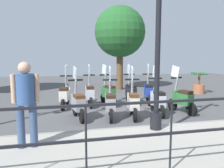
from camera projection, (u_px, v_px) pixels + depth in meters
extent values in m
plane|color=#4C4C4F|center=(128.00, 110.00, 7.45)|extent=(28.00, 28.00, 0.00)
cube|color=#A39E93|center=(174.00, 145.00, 4.34)|extent=(2.20, 20.00, 0.15)
cube|color=gray|center=(153.00, 128.00, 5.36)|extent=(0.10, 20.00, 0.15)
cube|color=black|center=(210.00, 99.00, 3.24)|extent=(0.04, 16.00, 0.04)
cube|color=black|center=(208.00, 130.00, 3.30)|extent=(0.04, 16.00, 0.04)
cylinder|color=black|center=(171.00, 137.00, 3.17)|extent=(0.03, 0.03, 1.05)
cylinder|color=black|center=(86.00, 144.00, 2.90)|extent=(0.03, 0.03, 1.05)
cylinder|color=black|center=(156.00, 121.00, 5.08)|extent=(0.26, 0.26, 0.40)
cylinder|color=black|center=(158.00, 42.00, 4.85)|extent=(0.12, 0.12, 3.99)
cylinder|color=#384C70|center=(21.00, 126.00, 4.00)|extent=(0.14, 0.14, 0.82)
cylinder|color=#384C70|center=(34.00, 125.00, 4.06)|extent=(0.14, 0.14, 0.82)
cylinder|color=#335184|center=(25.00, 89.00, 3.94)|extent=(0.33, 0.33, 0.55)
sphere|color=tan|center=(24.00, 68.00, 3.89)|extent=(0.22, 0.22, 0.22)
cylinder|color=tan|center=(13.00, 89.00, 3.89)|extent=(0.09, 0.09, 0.52)
cylinder|color=tan|center=(37.00, 88.00, 3.99)|extent=(0.09, 0.09, 0.52)
cylinder|color=brown|center=(120.00, 70.00, 12.13)|extent=(0.36, 0.36, 2.13)
sphere|color=#235B28|center=(120.00, 32.00, 11.87)|extent=(2.77, 2.77, 2.77)
cylinder|color=#9E5B3D|center=(199.00, 89.00, 10.85)|extent=(0.56, 0.56, 0.45)
cylinder|color=brown|center=(199.00, 79.00, 10.79)|extent=(0.10, 0.10, 0.50)
ellipsoid|color=#235B28|center=(196.00, 73.00, 11.00)|extent=(0.56, 0.16, 0.10)
ellipsoid|color=#235B28|center=(203.00, 74.00, 10.51)|extent=(0.56, 0.16, 0.10)
ellipsoid|color=#235B28|center=(195.00, 73.00, 10.70)|extent=(0.56, 0.16, 0.10)
ellipsoid|color=#235B28|center=(204.00, 73.00, 10.81)|extent=(0.56, 0.16, 0.10)
ellipsoid|color=#235B28|center=(194.00, 73.00, 10.89)|extent=(0.56, 0.16, 0.10)
ellipsoid|color=#235B28|center=(205.00, 74.00, 10.62)|extent=(0.56, 0.16, 0.10)
cylinder|color=black|center=(172.00, 104.00, 7.47)|extent=(0.41, 0.18, 0.40)
cylinder|color=black|center=(191.00, 110.00, 6.74)|extent=(0.41, 0.18, 0.40)
cube|color=#2D6B38|center=(184.00, 99.00, 7.00)|extent=(0.65, 0.43, 0.36)
cube|color=#2D6B38|center=(177.00, 97.00, 7.25)|extent=(0.19, 0.32, 0.44)
cube|color=black|center=(186.00, 92.00, 6.91)|extent=(0.45, 0.36, 0.10)
cylinder|color=gray|center=(176.00, 86.00, 7.26)|extent=(0.19, 0.12, 0.55)
cube|color=black|center=(176.00, 78.00, 7.22)|extent=(0.17, 0.44, 0.05)
cube|color=silver|center=(175.00, 72.00, 7.25)|extent=(0.38, 0.13, 0.42)
cylinder|color=black|center=(153.00, 106.00, 7.29)|extent=(0.41, 0.12, 0.40)
cylinder|color=black|center=(162.00, 112.00, 6.47)|extent=(0.41, 0.12, 0.40)
cube|color=#B7BCC6|center=(158.00, 100.00, 6.76)|extent=(0.62, 0.34, 0.36)
cube|color=#B7BCC6|center=(155.00, 98.00, 7.04)|extent=(0.15, 0.31, 0.44)
cube|color=black|center=(159.00, 93.00, 6.66)|extent=(0.42, 0.30, 0.10)
cylinder|color=gray|center=(155.00, 87.00, 7.06)|extent=(0.19, 0.09, 0.55)
cube|color=black|center=(155.00, 78.00, 7.02)|extent=(0.10, 0.44, 0.05)
cube|color=silver|center=(155.00, 72.00, 7.06)|extent=(0.39, 0.07, 0.42)
cylinder|color=black|center=(131.00, 108.00, 6.95)|extent=(0.41, 0.15, 0.40)
cylinder|color=black|center=(135.00, 115.00, 6.13)|extent=(0.41, 0.15, 0.40)
cube|color=beige|center=(133.00, 103.00, 6.42)|extent=(0.64, 0.39, 0.36)
cube|color=beige|center=(132.00, 100.00, 6.71)|extent=(0.17, 0.32, 0.44)
cube|color=#4C2D19|center=(134.00, 95.00, 6.32)|extent=(0.44, 0.33, 0.10)
cylinder|color=gray|center=(132.00, 88.00, 6.72)|extent=(0.19, 0.10, 0.55)
cube|color=black|center=(132.00, 79.00, 6.69)|extent=(0.14, 0.44, 0.05)
cube|color=silver|center=(132.00, 73.00, 6.72)|extent=(0.39, 0.10, 0.42)
cylinder|color=black|center=(110.00, 109.00, 6.85)|extent=(0.41, 0.15, 0.40)
cylinder|color=black|center=(111.00, 116.00, 6.03)|extent=(0.41, 0.15, 0.40)
cube|color=gray|center=(110.00, 103.00, 6.32)|extent=(0.64, 0.38, 0.36)
cube|color=gray|center=(110.00, 101.00, 6.60)|extent=(0.17, 0.32, 0.44)
cube|color=black|center=(111.00, 96.00, 6.22)|extent=(0.44, 0.33, 0.10)
cylinder|color=gray|center=(110.00, 89.00, 6.62)|extent=(0.19, 0.10, 0.55)
cube|color=black|center=(110.00, 80.00, 6.58)|extent=(0.14, 0.44, 0.05)
cube|color=silver|center=(110.00, 73.00, 6.62)|extent=(0.39, 0.10, 0.42)
cylinder|color=black|center=(75.00, 109.00, 6.77)|extent=(0.41, 0.15, 0.40)
cylinder|color=black|center=(82.00, 116.00, 6.00)|extent=(0.41, 0.15, 0.40)
cube|color=gray|center=(79.00, 104.00, 6.27)|extent=(0.64, 0.38, 0.36)
cube|color=gray|center=(76.00, 101.00, 6.54)|extent=(0.17, 0.32, 0.44)
cube|color=#4C2D19|center=(79.00, 96.00, 6.18)|extent=(0.44, 0.32, 0.10)
cylinder|color=gray|center=(76.00, 89.00, 6.55)|extent=(0.19, 0.10, 0.55)
cube|color=black|center=(75.00, 80.00, 6.51)|extent=(0.13, 0.44, 0.05)
cube|color=silver|center=(75.00, 73.00, 6.54)|extent=(0.39, 0.09, 0.42)
cylinder|color=black|center=(147.00, 96.00, 8.98)|extent=(0.41, 0.19, 0.40)
cylinder|color=black|center=(149.00, 100.00, 8.16)|extent=(0.41, 0.19, 0.40)
cube|color=navy|center=(149.00, 92.00, 8.45)|extent=(0.65, 0.44, 0.36)
cube|color=navy|center=(148.00, 90.00, 8.73)|extent=(0.20, 0.32, 0.44)
cube|color=black|center=(149.00, 86.00, 8.35)|extent=(0.46, 0.36, 0.10)
cylinder|color=gray|center=(148.00, 81.00, 8.75)|extent=(0.20, 0.12, 0.55)
cube|color=black|center=(148.00, 74.00, 8.71)|extent=(0.18, 0.44, 0.05)
cube|color=silver|center=(148.00, 69.00, 8.75)|extent=(0.38, 0.14, 0.42)
cylinder|color=black|center=(128.00, 97.00, 8.86)|extent=(0.40, 0.10, 0.40)
cylinder|color=black|center=(134.00, 101.00, 8.05)|extent=(0.40, 0.10, 0.40)
cube|color=black|center=(131.00, 92.00, 8.33)|extent=(0.61, 0.30, 0.36)
cube|color=black|center=(129.00, 90.00, 8.62)|extent=(0.13, 0.30, 0.44)
cube|color=black|center=(132.00, 86.00, 8.24)|extent=(0.41, 0.28, 0.10)
cylinder|color=gray|center=(129.00, 81.00, 8.63)|extent=(0.19, 0.08, 0.55)
cube|color=black|center=(129.00, 74.00, 8.59)|extent=(0.08, 0.44, 0.05)
cube|color=silver|center=(129.00, 69.00, 8.63)|extent=(0.39, 0.05, 0.42)
cylinder|color=black|center=(103.00, 98.00, 8.63)|extent=(0.41, 0.18, 0.40)
cylinder|color=black|center=(113.00, 102.00, 7.90)|extent=(0.41, 0.18, 0.40)
cube|color=#2D6B38|center=(109.00, 93.00, 8.16)|extent=(0.65, 0.42, 0.36)
cube|color=#2D6B38|center=(106.00, 91.00, 8.41)|extent=(0.19, 0.32, 0.44)
cube|color=black|center=(110.00, 87.00, 8.07)|extent=(0.45, 0.35, 0.10)
cylinder|color=gray|center=(105.00, 82.00, 8.42)|extent=(0.19, 0.11, 0.55)
cube|color=black|center=(105.00, 75.00, 8.38)|extent=(0.17, 0.44, 0.05)
cube|color=silver|center=(104.00, 70.00, 8.41)|extent=(0.38, 0.13, 0.42)
cylinder|color=black|center=(89.00, 98.00, 8.52)|extent=(0.40, 0.10, 0.40)
cylinder|color=black|center=(91.00, 103.00, 7.71)|extent=(0.40, 0.10, 0.40)
cube|color=#B7BCC6|center=(90.00, 94.00, 7.99)|extent=(0.61, 0.31, 0.36)
cube|color=#B7BCC6|center=(89.00, 92.00, 8.27)|extent=(0.13, 0.31, 0.44)
cube|color=black|center=(90.00, 88.00, 7.90)|extent=(0.41, 0.28, 0.10)
cylinder|color=gray|center=(89.00, 82.00, 8.29)|extent=(0.19, 0.08, 0.55)
cube|color=black|center=(89.00, 75.00, 8.25)|extent=(0.08, 0.44, 0.05)
cube|color=silver|center=(89.00, 70.00, 8.29)|extent=(0.39, 0.05, 0.42)
cylinder|color=black|center=(67.00, 100.00, 8.19)|extent=(0.41, 0.16, 0.40)
cylinder|color=black|center=(63.00, 105.00, 7.37)|extent=(0.41, 0.16, 0.40)
cube|color=beige|center=(65.00, 95.00, 7.66)|extent=(0.64, 0.40, 0.36)
cube|color=beige|center=(66.00, 93.00, 7.94)|extent=(0.18, 0.32, 0.44)
cube|color=black|center=(64.00, 89.00, 7.56)|extent=(0.44, 0.34, 0.10)
cylinder|color=gray|center=(66.00, 83.00, 7.96)|extent=(0.19, 0.11, 0.55)
cube|color=black|center=(66.00, 76.00, 7.92)|extent=(0.15, 0.44, 0.05)
cube|color=silver|center=(66.00, 70.00, 7.96)|extent=(0.39, 0.11, 0.42)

